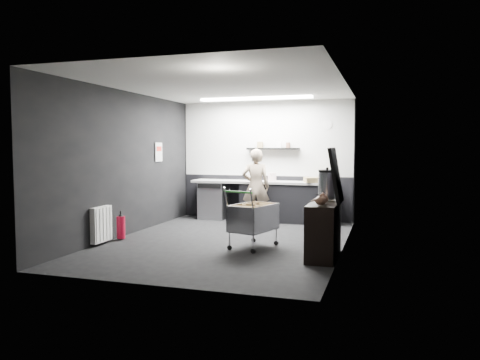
% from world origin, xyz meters
% --- Properties ---
extents(floor, '(5.50, 5.50, 0.00)m').
position_xyz_m(floor, '(0.00, 0.00, 0.00)').
color(floor, black).
rests_on(floor, ground).
extents(ceiling, '(5.50, 5.50, 0.00)m').
position_xyz_m(ceiling, '(0.00, 0.00, 2.70)').
color(ceiling, silver).
rests_on(ceiling, wall_back).
extents(wall_back, '(5.50, 0.00, 5.50)m').
position_xyz_m(wall_back, '(0.00, 2.75, 1.35)').
color(wall_back, black).
rests_on(wall_back, floor).
extents(wall_front, '(5.50, 0.00, 5.50)m').
position_xyz_m(wall_front, '(0.00, -2.75, 1.35)').
color(wall_front, black).
rests_on(wall_front, floor).
extents(wall_left, '(0.00, 5.50, 5.50)m').
position_xyz_m(wall_left, '(-2.00, 0.00, 1.35)').
color(wall_left, black).
rests_on(wall_left, floor).
extents(wall_right, '(0.00, 5.50, 5.50)m').
position_xyz_m(wall_right, '(2.00, 0.00, 1.35)').
color(wall_right, black).
rests_on(wall_right, floor).
extents(kitchen_wall_panel, '(3.95, 0.02, 1.70)m').
position_xyz_m(kitchen_wall_panel, '(0.00, 2.73, 1.85)').
color(kitchen_wall_panel, silver).
rests_on(kitchen_wall_panel, wall_back).
extents(dado_panel, '(3.95, 0.02, 1.00)m').
position_xyz_m(dado_panel, '(0.00, 2.73, 0.50)').
color(dado_panel, black).
rests_on(dado_panel, wall_back).
extents(floating_shelf, '(1.20, 0.22, 0.04)m').
position_xyz_m(floating_shelf, '(0.20, 2.62, 1.62)').
color(floating_shelf, black).
rests_on(floating_shelf, wall_back).
extents(wall_clock, '(0.20, 0.03, 0.20)m').
position_xyz_m(wall_clock, '(1.40, 2.72, 2.15)').
color(wall_clock, white).
rests_on(wall_clock, wall_back).
extents(poster, '(0.02, 0.30, 0.40)m').
position_xyz_m(poster, '(-1.98, 1.30, 1.55)').
color(poster, silver).
rests_on(poster, wall_left).
extents(poster_red_band, '(0.02, 0.22, 0.10)m').
position_xyz_m(poster_red_band, '(-1.98, 1.30, 1.62)').
color(poster_red_band, red).
rests_on(poster_red_band, poster).
extents(radiator, '(0.10, 0.50, 0.60)m').
position_xyz_m(radiator, '(-1.94, -0.90, 0.35)').
color(radiator, white).
rests_on(radiator, wall_left).
extents(ceiling_strip, '(2.40, 0.20, 0.04)m').
position_xyz_m(ceiling_strip, '(0.00, 1.85, 2.67)').
color(ceiling_strip, white).
rests_on(ceiling_strip, ceiling).
extents(prep_counter, '(3.20, 0.61, 0.90)m').
position_xyz_m(prep_counter, '(0.14, 2.42, 0.46)').
color(prep_counter, black).
rests_on(prep_counter, floor).
extents(person, '(0.66, 0.50, 1.62)m').
position_xyz_m(person, '(-0.02, 1.97, 0.81)').
color(person, beige).
rests_on(person, floor).
extents(shopping_cart, '(0.76, 1.03, 0.97)m').
position_xyz_m(shopping_cart, '(0.58, -0.35, 0.46)').
color(shopping_cart, silver).
rests_on(shopping_cart, floor).
extents(sideboard, '(0.47, 1.10, 1.65)m').
position_xyz_m(sideboard, '(1.78, -0.68, 0.53)').
color(sideboard, black).
rests_on(sideboard, floor).
extents(fire_extinguisher, '(0.15, 0.15, 0.49)m').
position_xyz_m(fire_extinguisher, '(-1.85, -0.43, 0.24)').
color(fire_extinguisher, '#B30B26').
rests_on(fire_extinguisher, floor).
extents(cardboard_box, '(0.65, 0.57, 0.11)m').
position_xyz_m(cardboard_box, '(1.25, 2.37, 0.95)').
color(cardboard_box, olive).
rests_on(cardboard_box, prep_counter).
extents(pink_tub, '(0.18, 0.18, 0.18)m').
position_xyz_m(pink_tub, '(0.23, 2.42, 0.99)').
color(pink_tub, '#F5D4D5').
rests_on(pink_tub, prep_counter).
extents(white_container, '(0.22, 0.19, 0.18)m').
position_xyz_m(white_container, '(-0.21, 2.37, 0.99)').
color(white_container, white).
rests_on(white_container, prep_counter).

